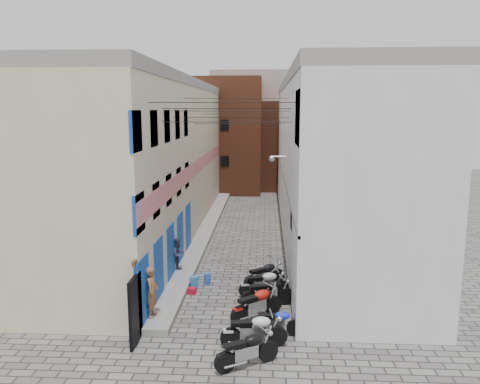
% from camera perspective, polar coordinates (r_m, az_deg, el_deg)
% --- Properties ---
extents(ground, '(90.00, 90.00, 0.00)m').
position_cam_1_polar(ground, '(15.75, -2.77, -17.45)').
color(ground, '#53514E').
rests_on(ground, ground).
extents(plinth, '(0.90, 26.00, 0.25)m').
position_cam_1_polar(plinth, '(28.06, -4.14, -4.75)').
color(plinth, gray).
rests_on(plinth, ground).
extents(building_left, '(5.10, 27.00, 9.00)m').
position_cam_1_polar(building_left, '(27.76, -10.29, 4.14)').
color(building_left, '#C4B694').
rests_on(building_left, ground).
extents(building_right, '(5.94, 26.00, 9.00)m').
position_cam_1_polar(building_right, '(27.25, 10.64, 4.04)').
color(building_right, silver).
rests_on(building_right, ground).
extents(building_far_brick_left, '(6.00, 6.00, 10.00)m').
position_cam_1_polar(building_far_brick_left, '(42.10, -1.50, 6.93)').
color(building_far_brick_left, brown).
rests_on(building_far_brick_left, ground).
extents(building_far_brick_right, '(5.00, 6.00, 8.00)m').
position_cam_1_polar(building_far_brick_right, '(44.04, 5.25, 5.73)').
color(building_far_brick_right, brown).
rests_on(building_far_brick_right, ground).
extents(building_far_concrete, '(8.00, 5.00, 11.00)m').
position_cam_1_polar(building_far_concrete, '(47.95, 1.51, 7.91)').
color(building_far_concrete, gray).
rests_on(building_far_concrete, ground).
extents(far_shopfront, '(2.00, 0.30, 2.40)m').
position_cam_1_polar(far_shopfront, '(39.59, 1.07, 1.21)').
color(far_shopfront, black).
rests_on(far_shopfront, ground).
extents(overhead_wires, '(5.80, 13.02, 1.32)m').
position_cam_1_polar(overhead_wires, '(21.59, -0.76, 9.65)').
color(overhead_wires, black).
rests_on(overhead_wires, ground).
extents(motorcycle_a, '(2.06, 1.54, 1.16)m').
position_cam_1_polar(motorcycle_a, '(14.00, 0.84, -18.50)').
color(motorcycle_a, black).
rests_on(motorcycle_a, ground).
extents(motorcycle_b, '(2.16, 0.94, 1.21)m').
position_cam_1_polar(motorcycle_b, '(15.01, 1.70, -16.33)').
color(motorcycle_b, silver).
rests_on(motorcycle_b, ground).
extents(motorcycle_c, '(1.73, 0.57, 1.00)m').
position_cam_1_polar(motorcycle_c, '(15.79, 4.49, -15.38)').
color(motorcycle_c, '#0E30D9').
rests_on(motorcycle_c, ground).
extents(motorcycle_d, '(2.11, 1.89, 1.25)m').
position_cam_1_polar(motorcycle_d, '(16.78, 2.05, -13.29)').
color(motorcycle_d, red).
rests_on(motorcycle_d, ground).
extents(motorcycle_e, '(2.15, 1.16, 1.19)m').
position_cam_1_polar(motorcycle_e, '(17.85, 3.45, -11.94)').
color(motorcycle_e, black).
rests_on(motorcycle_e, ground).
extents(motorcycle_f, '(2.12, 1.12, 1.17)m').
position_cam_1_polar(motorcycle_f, '(18.69, 2.95, -10.93)').
color(motorcycle_f, '#BCBCC1').
rests_on(motorcycle_f, ground).
extents(motorcycle_g, '(2.03, 1.76, 1.19)m').
position_cam_1_polar(motorcycle_g, '(19.60, 3.03, -9.89)').
color(motorcycle_g, black).
rests_on(motorcycle_g, ground).
extents(person_a, '(0.43, 0.65, 1.77)m').
position_cam_1_polar(person_a, '(16.57, -10.71, -11.87)').
color(person_a, brown).
rests_on(person_a, plinth).
extents(person_b, '(0.86, 0.90, 1.46)m').
position_cam_1_polar(person_b, '(20.96, -7.58, -7.52)').
color(person_b, '#31324A').
rests_on(person_b, plinth).
extents(water_jug_near, '(0.38, 0.38, 0.53)m').
position_cam_1_polar(water_jug_near, '(19.60, -5.66, -10.95)').
color(water_jug_near, '#2573BC').
rests_on(water_jug_near, ground).
extents(water_jug_far, '(0.35, 0.35, 0.46)m').
position_cam_1_polar(water_jug_far, '(20.11, -4.02, -10.48)').
color(water_jug_far, blue).
rests_on(water_jug_far, ground).
extents(red_crate, '(0.39, 0.31, 0.23)m').
position_cam_1_polar(red_crate, '(19.22, -5.95, -11.88)').
color(red_crate, '#B70D22').
rests_on(red_crate, ground).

